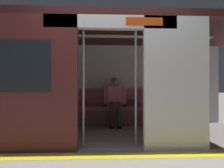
# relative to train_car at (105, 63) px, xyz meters

# --- Properties ---
(ground_plane) EXTENTS (60.00, 60.00, 0.00)m
(ground_plane) POSITION_rel_train_car_xyz_m (-0.07, 1.25, -1.46)
(ground_plane) COLOR gray
(platform_edge_strip) EXTENTS (8.00, 0.24, 0.01)m
(platform_edge_strip) POSITION_rel_train_car_xyz_m (-0.07, 1.55, -1.46)
(platform_edge_strip) COLOR yellow
(platform_edge_strip) RESTS_ON ground_plane
(train_car) EXTENTS (6.40, 2.82, 2.18)m
(train_car) POSITION_rel_train_car_xyz_m (0.00, 0.00, 0.00)
(train_car) COLOR silver
(train_car) RESTS_ON ground_plane
(bench_seat) EXTENTS (2.84, 0.44, 0.48)m
(bench_seat) POSITION_rel_train_car_xyz_m (-0.07, -1.06, -1.09)
(bench_seat) COLOR #935156
(bench_seat) RESTS_ON ground_plane
(person_seated) EXTENTS (0.55, 0.69, 1.21)m
(person_seated) POSITION_rel_train_car_xyz_m (-0.28, -1.01, -0.77)
(person_seated) COLOR pink
(person_seated) RESTS_ON ground_plane
(handbag) EXTENTS (0.26, 0.15, 0.17)m
(handbag) POSITION_rel_train_car_xyz_m (-0.69, -1.11, -0.90)
(handbag) COLOR brown
(handbag) RESTS_ON bench_seat
(book) EXTENTS (0.23, 0.26, 0.03)m
(book) POSITION_rel_train_car_xyz_m (0.05, -1.11, -0.97)
(book) COLOR #33723F
(book) RESTS_ON bench_seat
(grab_pole_door) EXTENTS (0.04, 0.04, 2.04)m
(grab_pole_door) POSITION_rel_train_car_xyz_m (0.38, 0.88, -0.44)
(grab_pole_door) COLOR silver
(grab_pole_door) RESTS_ON ground_plane
(grab_pole_far) EXTENTS (0.04, 0.04, 2.04)m
(grab_pole_far) POSITION_rel_train_car_xyz_m (-0.51, 0.87, -0.44)
(grab_pole_far) COLOR silver
(grab_pole_far) RESTS_ON ground_plane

